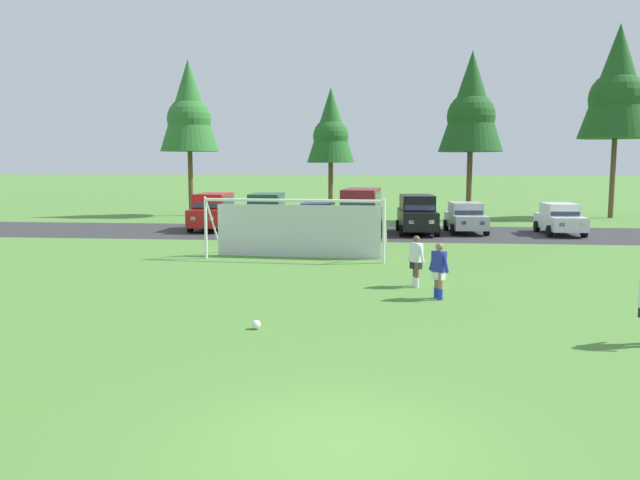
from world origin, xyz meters
TOP-DOWN VIEW (x-y plane):
  - ground_plane at (0.00, 15.00)m, footprint 400.00×400.00m
  - parking_lot_strip at (0.00, 27.12)m, footprint 52.00×8.40m
  - soccer_ball at (-2.40, 5.96)m, footprint 0.22×0.22m
  - soccer_goal at (-3.04, 17.28)m, footprint 7.53×2.43m
  - player_striker_near at (1.60, 11.57)m, footprint 0.55×0.61m
  - player_midfield_center at (2.17, 9.78)m, footprint 0.58×0.59m
  - parked_car_slot_far_left at (-9.50, 27.75)m, footprint 2.15×4.60m
  - parked_car_slot_left at (-6.34, 27.90)m, footprint 2.21×4.64m
  - parked_car_slot_center_left at (-3.16, 26.55)m, footprint 2.20×4.28m
  - parked_car_slot_center at (-0.72, 26.26)m, footprint 2.48×4.94m
  - parked_car_slot_center_right at (2.39, 27.04)m, footprint 2.31×4.69m
  - parked_car_slot_right at (5.15, 27.68)m, footprint 2.22×4.30m
  - parked_car_slot_far_right at (10.23, 27.39)m, footprint 2.11×4.24m
  - tree_left_edge at (-14.00, 37.73)m, footprint 4.34×4.34m
  - tree_mid_left at (-3.51, 38.91)m, footprint 3.58×3.58m
  - tree_center_back at (6.16, 34.42)m, footprint 4.22×4.22m
  - tree_mid_right at (16.85, 38.85)m, footprint 5.13×5.13m

SIDE VIEW (x-z plane):
  - ground_plane at x=0.00m, z-range 0.00..0.00m
  - parking_lot_strip at x=0.00m, z-range 0.00..0.01m
  - soccer_ball at x=-2.40m, z-range 0.00..0.22m
  - player_striker_near at x=1.60m, z-range 0.00..1.64m
  - player_midfield_center at x=2.17m, z-range 0.00..1.64m
  - parked_car_slot_center_left at x=-3.16m, z-range 0.02..1.74m
  - parked_car_slot_right at x=5.15m, z-range 0.02..1.74m
  - parked_car_slot_far_right at x=10.23m, z-range 0.02..1.74m
  - parked_car_slot_far_left at x=-9.50m, z-range 0.03..2.19m
  - parked_car_slot_left at x=-6.34m, z-range 0.03..2.19m
  - parked_car_slot_center_right at x=2.39m, z-range 0.03..2.19m
  - soccer_goal at x=-3.04m, z-range 0.01..2.58m
  - parked_car_slot_center at x=-0.72m, z-range 0.08..2.60m
  - tree_mid_left at x=-3.51m, z-range 1.78..11.33m
  - tree_center_back at x=6.16m, z-range 2.11..13.36m
  - tree_left_edge at x=-14.00m, z-range 2.17..13.74m
  - tree_mid_right at x=16.85m, z-range 2.58..16.27m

